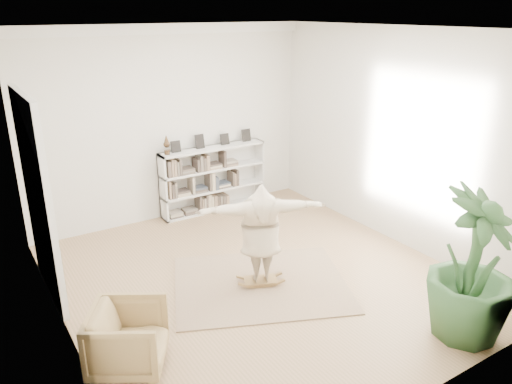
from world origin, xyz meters
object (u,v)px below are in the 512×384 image
rocker_board (261,280)px  houseplant (473,267)px  armchair (128,338)px  bookshelf (213,179)px  person (261,231)px

rocker_board → houseplant: bearing=-34.5°
armchair → houseplant: size_ratio=0.43×
rocker_board → houseplant: size_ratio=0.29×
bookshelf → houseplant: (0.67, -5.37, 0.32)m
armchair → rocker_board: bearing=-41.1°
armchair → houseplant: bearing=-82.8°
bookshelf → rocker_board: (-0.82, -3.00, -0.57)m
rocker_board → houseplant: 2.93m
bookshelf → armchair: bookshelf is taller
armchair → person: (2.23, 0.70, 0.49)m
bookshelf → houseplant: houseplant is taller
person → houseplant: (1.48, -2.37, 0.09)m
person → houseplant: houseplant is taller
bookshelf → armchair: (-3.04, -3.71, -0.26)m
armchair → rocker_board: armchair is taller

